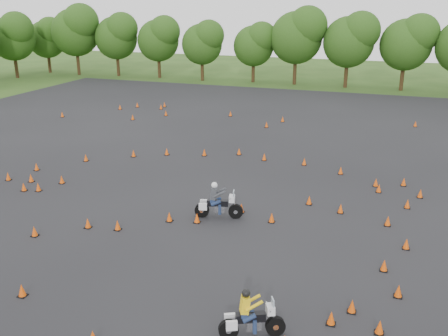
% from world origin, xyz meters
% --- Properties ---
extents(ground, '(140.00, 140.00, 0.00)m').
position_xyz_m(ground, '(0.00, 0.00, 0.00)').
color(ground, '#2D5119').
rests_on(ground, ground).
extents(asphalt_pad, '(62.00, 62.00, 0.00)m').
position_xyz_m(asphalt_pad, '(0.00, 6.00, 0.01)').
color(asphalt_pad, black).
rests_on(asphalt_pad, ground).
extents(treeline, '(86.89, 32.30, 10.97)m').
position_xyz_m(treeline, '(1.79, 35.25, 4.56)').
color(treeline, '#264915').
rests_on(treeline, ground).
extents(traffic_cones, '(36.28, 33.04, 0.45)m').
position_xyz_m(traffic_cones, '(-0.05, 5.57, 0.23)').
color(traffic_cones, '#E64F09').
rests_on(traffic_cones, asphalt_pad).
extents(rider_grey, '(2.42, 1.26, 1.79)m').
position_xyz_m(rider_grey, '(1.03, 0.24, 0.90)').
color(rider_grey, '#383A3E').
rests_on(rider_grey, ground).
extents(rider_yellow, '(2.16, 1.48, 1.61)m').
position_xyz_m(rider_yellow, '(5.00, -7.87, 0.81)').
color(rider_yellow, yellow).
rests_on(rider_yellow, ground).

